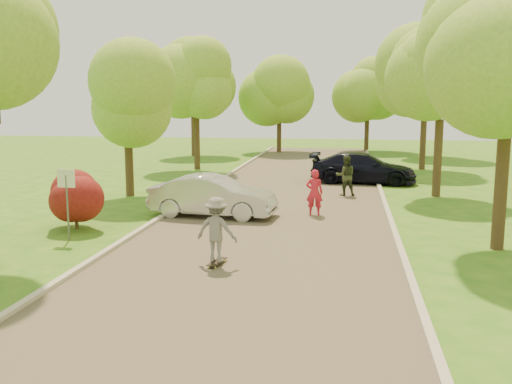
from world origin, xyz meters
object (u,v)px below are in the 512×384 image
Objects in this scene: street_sign at (67,189)px; silver_sedan at (213,196)px; person_olive at (346,176)px; longboard at (217,262)px; dark_sedan at (363,168)px; skateboarder at (217,229)px; person_striped at (314,192)px.

silver_sedan is at bearing 49.91° from street_sign.
silver_sedan is 2.55× the size of person_olive.
longboard is at bearing -20.52° from street_sign.
longboard is (-4.05, -15.44, -0.68)m from dark_sedan.
longboard is at bearing 64.66° from person_olive.
street_sign is 1.29× the size of skateboarder.
dark_sedan is 3.12× the size of person_striped.
person_olive is (4.74, 5.35, 0.14)m from silver_sedan.
person_striped is (3.64, 0.82, 0.10)m from silver_sedan.
skateboarder is (1.55, -6.05, 0.19)m from silver_sedan.
skateboarder reaches higher than longboard.
person_olive is at bearing -36.86° from silver_sedan.
street_sign is at bearing -10.80° from longboard.
person_striped reaches higher than longboard.
street_sign is 0.41× the size of dark_sedan.
longboard is (5.05, -1.89, -1.47)m from street_sign.
dark_sedan is at bearing -94.99° from longboard.
longboard is at bearing 169.86° from dark_sedan.
skateboarder is at bearing -66.25° from longboard.
street_sign is 2.44× the size of longboard.
skateboarder is 0.99× the size of person_striped.
person_olive reaches higher than silver_sedan.
silver_sedan is at bearing -65.93° from longboard.
street_sign is 16.34m from dark_sedan.
skateboarder is 7.18m from person_striped.
longboard is 0.86m from skateboarder.
person_striped reaches higher than dark_sedan.
street_sign is 5.49m from silver_sedan.
skateboarder is (-4.05, -15.44, 0.18)m from dark_sedan.
skateboarder is (-0.00, 0.00, 0.86)m from longboard.
dark_sedan is 15.96m from skateboarder.
longboard is 0.52× the size of person_striped.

